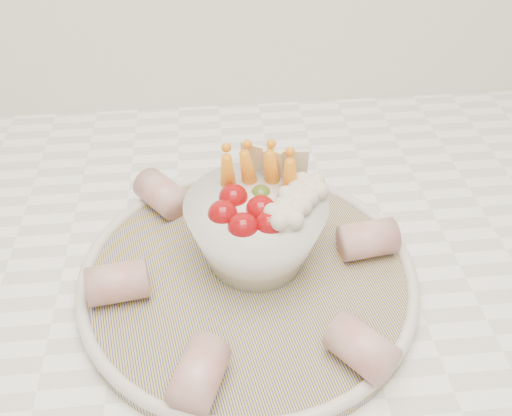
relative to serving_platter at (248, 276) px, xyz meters
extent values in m
cube|color=white|center=(-0.07, 0.04, -0.03)|extent=(2.04, 0.62, 0.04)
cylinder|color=navy|center=(0.00, 0.00, 0.00)|extent=(0.37, 0.37, 0.01)
torus|color=silver|center=(0.00, 0.00, 0.00)|extent=(0.32, 0.32, 0.01)
sphere|color=maroon|center=(-0.02, 0.01, 0.07)|extent=(0.03, 0.03, 0.03)
sphere|color=maroon|center=(0.00, -0.01, 0.07)|extent=(0.03, 0.03, 0.03)
sphere|color=maroon|center=(0.02, -0.01, 0.07)|extent=(0.03, 0.03, 0.03)
sphere|color=maroon|center=(-0.01, 0.03, 0.07)|extent=(0.03, 0.03, 0.03)
sphere|color=maroon|center=(0.01, 0.01, 0.07)|extent=(0.03, 0.03, 0.03)
sphere|color=#476120|center=(0.02, 0.04, 0.07)|extent=(0.02, 0.02, 0.02)
cone|color=orange|center=(0.01, 0.05, 0.08)|extent=(0.03, 0.04, 0.06)
cone|color=orange|center=(0.03, 0.05, 0.08)|extent=(0.03, 0.04, 0.06)
cone|color=orange|center=(0.04, 0.04, 0.08)|extent=(0.03, 0.04, 0.06)
cone|color=orange|center=(-0.01, 0.05, 0.08)|extent=(0.02, 0.03, 0.06)
sphere|color=beige|center=(0.05, 0.01, 0.07)|extent=(0.03, 0.03, 0.03)
sphere|color=beige|center=(0.03, -0.01, 0.07)|extent=(0.03, 0.03, 0.03)
sphere|color=beige|center=(0.06, 0.03, 0.07)|extent=(0.03, 0.03, 0.03)
cube|color=beige|center=(0.02, 0.07, 0.08)|extent=(0.04, 0.03, 0.05)
cube|color=beige|center=(0.04, 0.06, 0.08)|extent=(0.04, 0.02, 0.05)
cylinder|color=#AB4E4F|center=(0.12, 0.02, 0.02)|extent=(0.06, 0.04, 0.04)
cylinder|color=#AB4E4F|center=(0.05, 0.12, 0.02)|extent=(0.05, 0.06, 0.04)
cylinder|color=#AB4E4F|center=(-0.08, 0.11, 0.02)|extent=(0.06, 0.06, 0.04)
cylinder|color=#AB4E4F|center=(-0.12, -0.02, 0.02)|extent=(0.06, 0.04, 0.04)
cylinder|color=#AB4E4F|center=(-0.05, -0.12, 0.02)|extent=(0.05, 0.06, 0.04)
cylinder|color=#AB4E4F|center=(0.08, -0.11, 0.02)|extent=(0.06, 0.06, 0.04)
camera|label=1|loc=(-0.03, -0.37, 0.41)|focal=40.00mm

